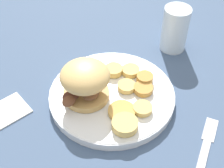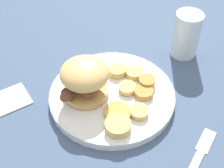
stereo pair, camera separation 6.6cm
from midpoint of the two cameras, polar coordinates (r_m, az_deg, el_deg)
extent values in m
plane|color=#3D5170|center=(0.69, 2.73, -2.76)|extent=(4.00, 4.00, 0.00)
cylinder|color=white|center=(0.68, 2.75, -2.25)|extent=(0.27, 0.27, 0.02)
torus|color=white|center=(0.68, 2.77, -1.82)|extent=(0.27, 0.27, 0.01)
cylinder|color=tan|center=(0.67, -1.94, -1.46)|extent=(0.10, 0.10, 0.01)
ellipsoid|color=brown|center=(0.66, -2.38, 0.60)|extent=(0.05, 0.04, 0.02)
ellipsoid|color=brown|center=(0.64, -5.25, -2.16)|extent=(0.04, 0.05, 0.02)
ellipsoid|color=#4C281E|center=(0.66, -0.98, -0.07)|extent=(0.03, 0.04, 0.02)
ellipsoid|color=brown|center=(0.64, -1.13, -1.08)|extent=(0.04, 0.06, 0.02)
ellipsoid|color=brown|center=(0.65, -1.53, -1.03)|extent=(0.04, 0.04, 0.02)
ellipsoid|color=#4C281E|center=(0.64, -4.90, -1.54)|extent=(0.04, 0.04, 0.01)
ellipsoid|color=brown|center=(0.67, -1.47, 0.69)|extent=(0.04, 0.04, 0.02)
ellipsoid|color=#DBB26B|center=(0.63, -2.05, 1.84)|extent=(0.10, 0.10, 0.05)
cylinder|color=#DBB766|center=(0.68, 5.59, -0.85)|extent=(0.04, 0.04, 0.01)
cylinder|color=#DBB766|center=(0.64, 7.91, -5.17)|extent=(0.04, 0.04, 0.01)
cylinder|color=#DBB766|center=(0.71, 3.82, 2.34)|extent=(0.04, 0.04, 0.01)
cylinder|color=#BC8942|center=(0.67, 8.58, -1.59)|extent=(0.04, 0.04, 0.01)
cylinder|color=tan|center=(0.63, 4.01, -5.33)|extent=(0.06, 0.06, 0.01)
cylinder|color=#BC8942|center=(0.69, 9.12, 0.28)|extent=(0.04, 0.04, 0.02)
cylinder|color=#DBB766|center=(0.71, 6.76, 1.96)|extent=(0.04, 0.04, 0.01)
cylinder|color=#DBB766|center=(0.61, 4.22, -7.76)|extent=(0.05, 0.05, 0.02)
cube|color=silver|center=(0.65, 19.66, -9.89)|extent=(0.04, 0.06, 0.00)
cylinder|color=silver|center=(0.79, 15.75, 8.58)|extent=(0.07, 0.07, 0.12)
cube|color=white|center=(0.71, -16.84, -3.29)|extent=(0.13, 0.13, 0.01)
camera|label=1|loc=(0.03, -87.13, 2.87)|focal=50.00mm
camera|label=2|loc=(0.03, 92.87, -2.87)|focal=50.00mm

